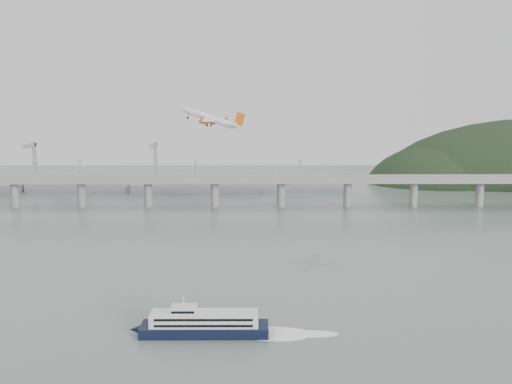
{
  "coord_description": "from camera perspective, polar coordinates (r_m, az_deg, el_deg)",
  "views": [
    {
      "loc": [
        -2.25,
        -243.24,
        87.08
      ],
      "look_at": [
        0.0,
        55.0,
        36.0
      ],
      "focal_mm": 42.0,
      "sensor_mm": 36.0,
      "label": 1
    }
  ],
  "objects": [
    {
      "name": "airliner",
      "position": [
        323.85,
        -4.31,
        6.99
      ],
      "size": [
        37.03,
        34.5,
        13.88
      ],
      "rotation": [
        0.05,
        -0.29,
        2.8
      ],
      "color": "silver",
      "rests_on": "ground"
    },
    {
      "name": "ground",
      "position": [
        258.37,
        0.09,
        -9.98
      ],
      "size": [
        900.0,
        900.0,
        0.0
      ],
      "primitive_type": "plane",
      "color": "slate",
      "rests_on": "ground"
    },
    {
      "name": "bridge",
      "position": [
        448.65,
        -0.29,
        0.82
      ],
      "size": [
        800.0,
        22.0,
        23.9
      ],
      "color": "gray",
      "rests_on": "ground"
    },
    {
      "name": "ferry",
      "position": [
        221.19,
        -4.93,
        -12.41
      ],
      "size": [
        75.7,
        13.35,
        14.3
      ],
      "rotation": [
        0.0,
        0.0,
        -0.0
      ],
      "color": "black",
      "rests_on": "ground"
    },
    {
      "name": "distant_fleet",
      "position": [
        537.0,
        -16.99,
        0.63
      ],
      "size": [
        453.0,
        60.9,
        40.0
      ],
      "color": "gray",
      "rests_on": "ground"
    }
  ]
}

